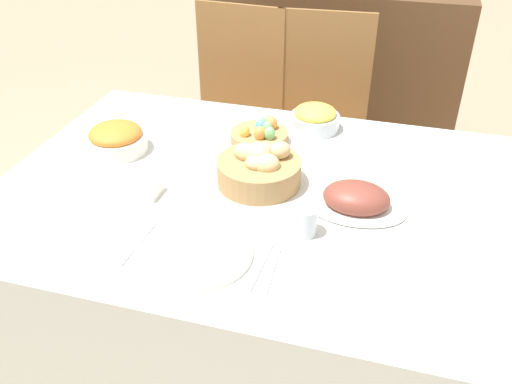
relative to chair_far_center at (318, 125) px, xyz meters
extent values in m
plane|color=tan|center=(0.00, -0.87, -0.52)|extent=(12.00, 12.00, 0.00)
cube|color=silver|center=(0.00, -0.87, -0.16)|extent=(1.62, 1.11, 0.73)
cylinder|color=olive|center=(-0.18, -0.29, -0.31)|extent=(0.03, 0.03, 0.43)
cylinder|color=olive|center=(0.21, -0.27, -0.31)|extent=(0.03, 0.03, 0.43)
cylinder|color=olive|center=(-0.20, 0.09, -0.31)|extent=(0.03, 0.03, 0.43)
cylinder|color=olive|center=(0.19, 0.12, -0.31)|extent=(0.03, 0.03, 0.43)
cube|color=olive|center=(0.01, -0.09, -0.08)|extent=(0.45, 0.45, 0.02)
cube|color=olive|center=(-0.01, 0.11, 0.20)|extent=(0.42, 0.05, 0.55)
cylinder|color=olive|center=(-0.62, -0.27, -0.31)|extent=(0.03, 0.03, 0.43)
cylinder|color=olive|center=(-0.23, -0.30, -0.31)|extent=(0.03, 0.03, 0.43)
cylinder|color=olive|center=(-0.59, 0.12, -0.31)|extent=(0.03, 0.03, 0.43)
cylinder|color=olive|center=(-0.20, 0.09, -0.31)|extent=(0.03, 0.03, 0.43)
cube|color=olive|center=(-0.41, -0.09, -0.08)|extent=(0.45, 0.45, 0.02)
cube|color=olive|center=(-0.39, 0.11, 0.20)|extent=(0.42, 0.05, 0.55)
cube|color=brown|center=(-0.04, 0.71, -0.04)|extent=(1.35, 0.44, 0.97)
cylinder|color=#AD8451|center=(-0.04, -0.85, 0.24)|extent=(0.25, 0.25, 0.08)
ellipsoid|color=#E0C184|center=(-0.05, -0.84, 0.31)|extent=(0.09, 0.09, 0.05)
ellipsoid|color=#E0C184|center=(-0.01, -0.87, 0.29)|extent=(0.09, 0.08, 0.06)
ellipsoid|color=#E0C184|center=(-0.03, -0.88, 0.29)|extent=(0.10, 0.10, 0.05)
ellipsoid|color=#E0C184|center=(-0.04, -0.85, 0.30)|extent=(0.09, 0.09, 0.06)
ellipsoid|color=#E0C184|center=(0.02, -0.81, 0.30)|extent=(0.09, 0.08, 0.05)
ellipsoid|color=#E0C184|center=(-0.08, -0.84, 0.30)|extent=(0.09, 0.08, 0.05)
ellipsoid|color=#E0C184|center=(-0.03, -0.83, 0.30)|extent=(0.08, 0.08, 0.06)
cylinder|color=#AD8451|center=(-0.11, -0.59, 0.22)|extent=(0.20, 0.20, 0.03)
ellipsoid|color=#F29E4C|center=(-0.10, -0.63, 0.26)|extent=(0.04, 0.04, 0.05)
ellipsoid|color=#7FCC7A|center=(-0.08, -0.58, 0.25)|extent=(0.03, 0.03, 0.04)
ellipsoid|color=#F4D151|center=(-0.15, -0.63, 0.25)|extent=(0.03, 0.03, 0.04)
ellipsoid|color=#7FCC7A|center=(-0.06, -0.62, 0.26)|extent=(0.04, 0.04, 0.05)
ellipsoid|color=#7FCC7A|center=(-0.10, -0.54, 0.26)|extent=(0.04, 0.04, 0.05)
ellipsoid|color=#60B2E0|center=(-0.11, -0.58, 0.26)|extent=(0.04, 0.04, 0.05)
ellipsoid|color=#F29E4C|center=(-0.08, -0.55, 0.26)|extent=(0.04, 0.04, 0.05)
ellipsoid|color=white|center=(0.26, -0.90, 0.21)|extent=(0.29, 0.20, 0.01)
ellipsoid|color=brown|center=(0.26, -0.90, 0.24)|extent=(0.19, 0.14, 0.08)
cylinder|color=silver|center=(0.06, -0.44, 0.23)|extent=(0.17, 0.17, 0.05)
ellipsoid|color=#F4DB4C|center=(0.06, -0.44, 0.27)|extent=(0.15, 0.15, 0.05)
cylinder|color=white|center=(-0.55, -0.78, 0.23)|extent=(0.20, 0.20, 0.05)
ellipsoid|color=orange|center=(-0.55, -0.78, 0.27)|extent=(0.17, 0.17, 0.06)
cylinder|color=white|center=(-0.09, -1.21, 0.21)|extent=(0.28, 0.28, 0.01)
cube|color=silver|center=(-0.26, -1.21, 0.21)|extent=(0.02, 0.19, 0.00)
cube|color=silver|center=(0.07, -1.21, 0.21)|extent=(0.02, 0.19, 0.00)
cube|color=silver|center=(0.10, -1.21, 0.21)|extent=(0.02, 0.19, 0.00)
cylinder|color=silver|center=(0.14, -1.05, 0.24)|extent=(0.07, 0.07, 0.08)
cube|color=white|center=(-0.36, -1.00, 0.22)|extent=(0.13, 0.08, 0.03)
camera|label=1|loc=(0.33, -2.18, 1.08)|focal=38.00mm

